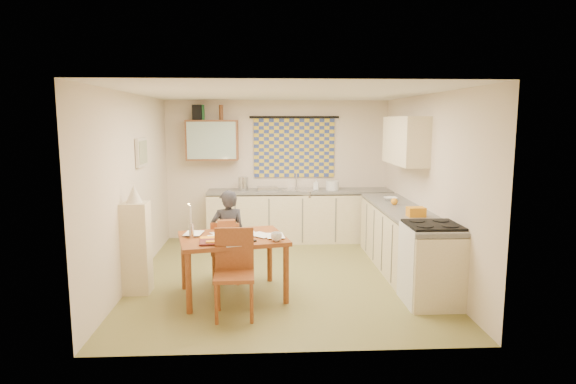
{
  "coord_description": "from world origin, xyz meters",
  "views": [
    {
      "loc": [
        -0.25,
        -6.46,
        2.15
      ],
      "look_at": [
        0.09,
        0.2,
        1.15
      ],
      "focal_mm": 30.0,
      "sensor_mm": 36.0,
      "label": 1
    }
  ],
  "objects": [
    {
      "name": "magazine",
      "position": [
        -0.99,
        -1.07,
        0.76
      ],
      "size": [
        0.25,
        0.31,
        0.03
      ],
      "primitive_type": "imported",
      "rotation": [
        0.0,
        0.0,
        0.1
      ],
      "color": "maroon",
      "rests_on": "dining_table"
    },
    {
      "name": "bottle_green",
      "position": [
        -1.31,
        2.08,
        2.28
      ],
      "size": [
        0.08,
        0.08,
        0.26
      ],
      "primitive_type": "cylinder",
      "rotation": [
        0.0,
        0.0,
        -0.23
      ],
      "color": "#195926",
      "rests_on": "wall_cabinet"
    },
    {
      "name": "soap_bottle",
      "position": [
        0.68,
        2.0,
        1.02
      ],
      "size": [
        0.14,
        0.14,
        0.2
      ],
      "primitive_type": "imported",
      "rotation": [
        0.0,
        0.0,
        -0.28
      ],
      "color": "white",
      "rests_on": "counter_back"
    },
    {
      "name": "floor",
      "position": [
        0.0,
        0.0,
        -0.01
      ],
      "size": [
        4.0,
        4.5,
        0.02
      ],
      "primitive_type": "cube",
      "color": "olive",
      "rests_on": "ground"
    },
    {
      "name": "wall_cabinet_glass",
      "position": [
        -1.15,
        1.91,
        1.8
      ],
      "size": [
        0.84,
        0.02,
        0.64
      ],
      "primitive_type": "cube",
      "color": "#99B2A5",
      "rests_on": "wall_back"
    },
    {
      "name": "wall_front",
      "position": [
        0.0,
        -2.26,
        1.25
      ],
      "size": [
        4.0,
        0.02,
        2.5
      ],
      "primitive_type": "cube",
      "color": "beige",
      "rests_on": "floor"
    },
    {
      "name": "chair_far",
      "position": [
        -0.74,
        -0.19,
        0.26
      ],
      "size": [
        0.42,
        0.42,
        0.83
      ],
      "rotation": [
        0.0,
        0.0,
        3.02
      ],
      "color": "brown",
      "rests_on": "floor"
    },
    {
      "name": "chair_near",
      "position": [
        -0.58,
        -1.38,
        0.3
      ],
      "size": [
        0.45,
        0.45,
        0.96
      ],
      "rotation": [
        0.0,
        0.0,
        0.03
      ],
      "color": "brown",
      "rests_on": "floor"
    },
    {
      "name": "wall_back",
      "position": [
        0.0,
        2.26,
        1.25
      ],
      "size": [
        4.0,
        0.02,
        2.5
      ],
      "primitive_type": "cube",
      "color": "beige",
      "rests_on": "floor"
    },
    {
      "name": "mixing_bowl",
      "position": [
        0.97,
        1.95,
        1.0
      ],
      "size": [
        0.29,
        0.29,
        0.16
      ],
      "primitive_type": "cylinder",
      "rotation": [
        0.0,
        0.0,
        -0.23
      ],
      "color": "white",
      "rests_on": "counter_back"
    },
    {
      "name": "dish_rack",
      "position": [
        -0.19,
        1.95,
        0.95
      ],
      "size": [
        0.38,
        0.33,
        0.06
      ],
      "primitive_type": "cube",
      "rotation": [
        0.0,
        0.0,
        0.1
      ],
      "color": "silver",
      "rests_on": "counter_back"
    },
    {
      "name": "person",
      "position": [
        -0.73,
        -0.21,
        0.62
      ],
      "size": [
        0.56,
        0.46,
        1.24
      ],
      "primitive_type": "imported",
      "rotation": [
        0.0,
        0.0,
        3.33
      ],
      "color": "black",
      "rests_on": "floor"
    },
    {
      "name": "candle_flame",
      "position": [
        -1.14,
        -0.8,
        1.16
      ],
      "size": [
        0.02,
        0.02,
        0.02
      ],
      "primitive_type": "sphere",
      "color": "#FFCC66",
      "rests_on": "dining_table"
    },
    {
      "name": "book",
      "position": [
        -1.0,
        -0.93,
        0.76
      ],
      "size": [
        0.27,
        0.32,
        0.02
      ],
      "primitive_type": "imported",
      "rotation": [
        0.0,
        0.0,
        0.17
      ],
      "color": "orange",
      "rests_on": "dining_table"
    },
    {
      "name": "sink",
      "position": [
        0.39,
        1.95,
        0.88
      ],
      "size": [
        0.68,
        0.63,
        0.1
      ],
      "primitive_type": "cube",
      "rotation": [
        0.0,
        0.0,
        -0.41
      ],
      "color": "silver",
      "rests_on": "counter_back"
    },
    {
      "name": "letter_rack",
      "position": [
        -0.73,
        -0.54,
        0.83
      ],
      "size": [
        0.23,
        0.14,
        0.16
      ],
      "primitive_type": "cube",
      "rotation": [
        0.0,
        0.0,
        0.18
      ],
      "color": "brown",
      "rests_on": "dining_table"
    },
    {
      "name": "orange_box",
      "position": [
        -0.85,
        -1.12,
        0.77
      ],
      "size": [
        0.12,
        0.09,
        0.04
      ],
      "primitive_type": "cube",
      "rotation": [
        0.0,
        0.0,
        0.05
      ],
      "color": "orange",
      "rests_on": "dining_table"
    },
    {
      "name": "orange_bag",
      "position": [
        1.7,
        -0.48,
        0.98
      ],
      "size": [
        0.23,
        0.17,
        0.12
      ],
      "primitive_type": "cube",
      "rotation": [
        0.0,
        0.0,
        0.04
      ],
      "color": "orange",
      "rests_on": "counter_right"
    },
    {
      "name": "dining_table",
      "position": [
        -0.64,
        -0.75,
        0.38
      ],
      "size": [
        1.42,
        1.2,
        0.75
      ],
      "rotation": [
        0.0,
        0.0,
        0.22
      ],
      "color": "brown",
      "rests_on": "floor"
    },
    {
      "name": "candle_holder",
      "position": [
        -1.13,
        -0.78,
        0.84
      ],
      "size": [
        0.08,
        0.08,
        0.18
      ],
      "primitive_type": "cylinder",
      "rotation": [
        0.0,
        0.0,
        0.44
      ],
      "color": "silver",
      "rests_on": "dining_table"
    },
    {
      "name": "wall_right",
      "position": [
        2.01,
        0.0,
        1.25
      ],
      "size": [
        0.02,
        4.5,
        2.5
      ],
      "primitive_type": "cube",
      "color": "beige",
      "rests_on": "floor"
    },
    {
      "name": "shelf_stand",
      "position": [
        -1.84,
        -0.57,
        0.57
      ],
      "size": [
        0.32,
        0.3,
        1.15
      ],
      "primitive_type": "cube",
      "color": "beige",
      "rests_on": "floor"
    },
    {
      "name": "bottle_brown",
      "position": [
        -0.99,
        2.08,
        2.28
      ],
      "size": [
        0.08,
        0.08,
        0.26
      ],
      "primitive_type": "cylinder",
      "rotation": [
        0.0,
        0.0,
        0.25
      ],
      "color": "brown",
      "rests_on": "wall_cabinet"
    },
    {
      "name": "eyeglasses",
      "position": [
        -0.41,
        -1.03,
        0.76
      ],
      "size": [
        0.13,
        0.11,
        0.02
      ],
      "primitive_type": "cube",
      "rotation": [
        0.0,
        0.0,
        0.55
      ],
      "color": "black",
      "rests_on": "dining_table"
    },
    {
      "name": "kettle",
      "position": [
        -0.62,
        1.95,
        1.04
      ],
      "size": [
        0.2,
        0.2,
        0.24
      ],
      "primitive_type": "cylinder",
      "rotation": [
        0.0,
        0.0,
        -0.15
      ],
      "color": "silver",
      "rests_on": "counter_back"
    },
    {
      "name": "print_canvas",
      "position": [
        -1.95,
        0.4,
        1.7
      ],
      "size": [
        0.01,
        0.42,
        0.32
      ],
      "primitive_type": "cube",
      "color": "#B8B4A2",
      "rests_on": "wall_left"
    },
    {
      "name": "lampshade",
      "position": [
        -1.84,
        -0.57,
        1.26
      ],
      "size": [
        0.2,
        0.2,
        0.22
      ],
      "primitive_type": "cone",
      "color": "beige",
      "rests_on": "shelf_stand"
    },
    {
      "name": "ceiling",
      "position": [
        0.0,
        0.0,
        2.51
      ],
      "size": [
        4.0,
        4.5,
        0.02
      ],
      "primitive_type": "cube",
      "color": "white",
      "rests_on": "floor"
    },
    {
      "name": "framed_print",
      "position": [
        -1.97,
        0.4,
        1.7
      ],
      "size": [
        0.04,
        0.5,
        0.4
      ],
      "primitive_type": "cube",
      "color": "beige",
      "rests_on": "wall_left"
    },
    {
      "name": "stove",
      "position": [
        1.7,
        -1.11,
        0.48
      ],
      "size": [
        0.62,
        0.62,
        0.96
      ],
      "color": "white",
      "rests_on": "floor"
    },
    {
      "name": "candle",
      "position": [
        -1.13,
        -0.81,
        1.04
      ],
      "size": [
        0.03,
        0.03,
        0.22
      ],
      "primitive_type": "cylinder",
      "rotation": [
        0.0,
        0.0,
        0.04
      ],
      "color": "white",
      "rests_on": "dining_table"
    },
    {
      "name": "wall_left",
      "position": [
        -2.01,
        0.0,
        1.25
      ],
      "size": [
        0.02,
        4.5,
        2.5
      ],
      "primitive_type": "cube",
      "color": "beige",
      "rests_on": "floor"
    },
    {
      "name": "tap",
      "position": [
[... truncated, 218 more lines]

